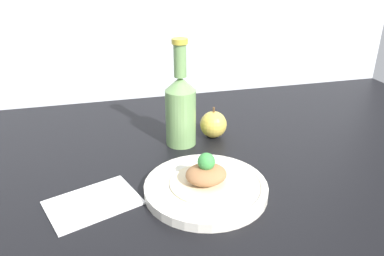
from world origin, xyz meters
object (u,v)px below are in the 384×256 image
plated_food (206,175)px  apple (213,124)px  plate (206,187)px  cider_bottle (181,107)px

plated_food → apple: (9.14, 24.30, -0.59)cm
plate → cider_bottle: size_ratio=0.94×
plate → apple: size_ratio=2.98×
plated_food → cider_bottle: cider_bottle is taller
plated_food → cider_bottle: bearing=89.9°
plated_food → cider_bottle: 23.43cm
plate → cider_bottle: 24.29cm
plate → cider_bottle: (0.05, 22.70, 8.65)cm
plate → cider_bottle: cider_bottle is taller
cider_bottle → apple: cider_bottle is taller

